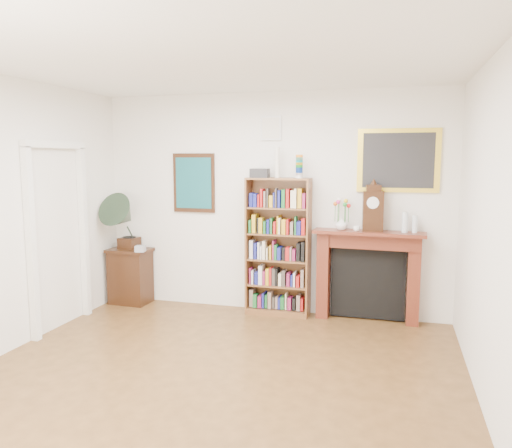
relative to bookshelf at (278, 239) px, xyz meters
The scene contains 15 objects.
room 2.38m from the bookshelf, 93.31° to the right, with size 4.51×5.01×2.81m.
door_casing 2.62m from the bookshelf, 154.09° to the right, with size 0.08×1.02×2.17m.
teal_poster 1.37m from the bookshelf, behind, with size 0.58×0.04×0.78m.
small_picture 1.39m from the bookshelf, 133.49° to the left, with size 0.26×0.04×0.30m.
gilt_painting 1.73m from the bookshelf, ahead, with size 0.95×0.04×0.75m.
bookshelf is the anchor object (origin of this frame).
side_cabinet 2.14m from the bookshelf, behind, with size 0.55×0.40×0.75m, color black.
fireplace 1.15m from the bookshelf, ahead, with size 1.33×0.37×1.11m.
gramophone 2.11m from the bookshelf, behind, with size 0.52×0.63×0.77m.
cd_stack 1.84m from the bookshelf, behind, with size 0.12×0.12×0.08m, color silver.
mantel_clock 1.22m from the bookshelf, ahead, with size 0.25×0.17×0.55m.
flower_vase 0.81m from the bookshelf, ahead, with size 0.14×0.14×0.15m, color white.
teacup 0.98m from the bookshelf, ahead, with size 0.08×0.08×0.06m, color white.
bottle_left 1.54m from the bookshelf, ahead, with size 0.07×0.07×0.24m, color silver.
bottle_right 1.65m from the bookshelf, ahead, with size 0.06×0.06×0.20m, color silver.
Camera 1 is at (1.53, -3.68, 1.98)m, focal length 35.00 mm.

